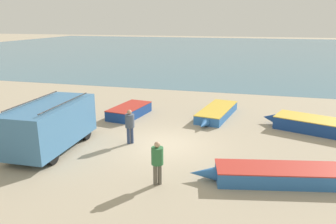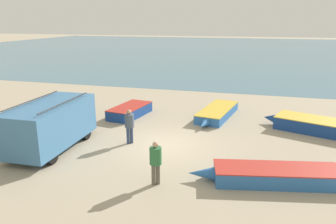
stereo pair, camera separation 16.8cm
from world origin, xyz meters
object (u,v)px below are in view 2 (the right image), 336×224
at_px(fishing_rowboat_0, 217,113).
at_px(fisherman_1, 156,159).
at_px(parked_van, 51,124).
at_px(fishing_rowboat_1, 272,175).
at_px(fishing_rowboat_3, 131,110).
at_px(fishing_rowboat_2, 55,109).
at_px(fisherman_0, 129,123).
at_px(fishing_rowboat_4, 310,124).

height_order(fishing_rowboat_0, fisherman_1, fisherman_1).
bearing_deg(parked_van, fishing_rowboat_1, -95.97).
xyz_separation_m(fishing_rowboat_1, fishing_rowboat_3, (-8.03, 6.63, 0.02)).
relative_size(parked_van, fishing_rowboat_0, 0.92).
bearing_deg(parked_van, fishing_rowboat_3, -15.31).
relative_size(fishing_rowboat_2, fisherman_1, 3.05).
xyz_separation_m(fishing_rowboat_0, fishing_rowboat_2, (-9.72, -2.03, 0.06)).
xyz_separation_m(fishing_rowboat_2, fisherman_0, (6.32, -3.35, 0.66)).
bearing_deg(parked_van, fishing_rowboat_0, -44.96).
bearing_deg(fishing_rowboat_3, fisherman_0, -149.90).
height_order(parked_van, fishing_rowboat_2, parked_van).
bearing_deg(fishing_rowboat_3, parked_van, 175.23).
xyz_separation_m(fishing_rowboat_3, fisherman_0, (1.68, -4.38, 0.67)).
bearing_deg(fishing_rowboat_4, parked_van, 45.98).
relative_size(fishing_rowboat_0, fishing_rowboat_2, 1.07).
height_order(fishing_rowboat_1, fisherman_0, fisherman_0).
height_order(fishing_rowboat_4, fisherman_0, fisherman_0).
xyz_separation_m(fishing_rowboat_4, fisherman_1, (-6.06, -7.70, 0.62)).
bearing_deg(fisherman_0, parked_van, -99.77).
xyz_separation_m(fishing_rowboat_3, fishing_rowboat_4, (10.13, -0.17, 0.03)).
bearing_deg(fishing_rowboat_4, fisherman_1, 71.48).
relative_size(fishing_rowboat_0, fisherman_1, 3.27).
height_order(fishing_rowboat_3, fisherman_0, fisherman_0).
relative_size(fishing_rowboat_2, fisherman_0, 2.99).
height_order(parked_van, fishing_rowboat_4, parked_van).
distance_m(parked_van, fishing_rowboat_3, 6.12).
bearing_deg(fishing_rowboat_4, fishing_rowboat_1, 91.67).
bearing_deg(fishing_rowboat_3, fishing_rowboat_0, -69.79).
height_order(parked_van, fishing_rowboat_3, parked_van).
bearing_deg(fishing_rowboat_4, fishing_rowboat_0, 6.67).
distance_m(fishing_rowboat_3, fisherman_0, 4.74).
bearing_deg(fishing_rowboat_0, fisherman_1, 2.95).
relative_size(fishing_rowboat_1, fishing_rowboat_4, 1.18).
bearing_deg(fishing_rowboat_4, fishing_rowboat_3, 18.76).
xyz_separation_m(fishing_rowboat_1, fisherman_0, (-6.35, 2.26, 0.70)).
height_order(fishing_rowboat_0, fishing_rowboat_4, fishing_rowboat_4).
xyz_separation_m(fisherman_0, fisherman_1, (2.39, -3.49, -0.02)).
xyz_separation_m(parked_van, fisherman_0, (3.13, 1.51, -0.18)).
xyz_separation_m(fishing_rowboat_1, fishing_rowboat_2, (-12.66, 5.61, 0.04)).
bearing_deg(fishing_rowboat_3, fisherman_1, -143.58).
height_order(fishing_rowboat_1, fishing_rowboat_2, fishing_rowboat_2).
xyz_separation_m(fishing_rowboat_1, fisherman_1, (-3.96, -1.23, 0.68)).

